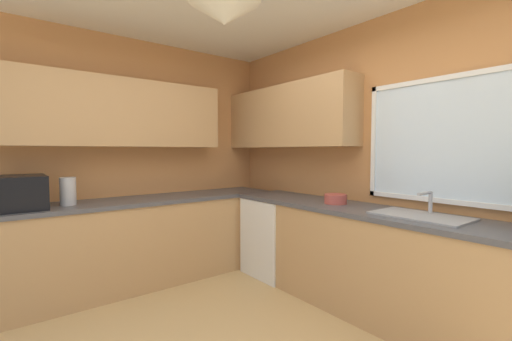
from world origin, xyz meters
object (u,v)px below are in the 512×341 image
Objects in this scene: microwave at (22,192)px; kettle at (68,191)px; dishwasher at (277,236)px; sink_assembly at (421,215)px; bowl at (335,199)px.

kettle is (0.02, 0.35, -0.02)m from microwave.
dishwasher is at bearing 74.30° from microwave.
kettle is 0.39× the size of sink_assembly.
kettle is 2.49m from bowl.
bowl is (0.81, 0.03, 0.52)m from dishwasher.
microwave reaches higher than bowl.
bowl is at bearing 2.13° from dishwasher.
dishwasher is 1.79× the size of microwave.
microwave is 1.85× the size of kettle.
bowl is (-0.81, -0.01, 0.04)m from sink_assembly.
dishwasher is 0.96m from bowl.
kettle is at bearing -107.75° from dishwasher.
kettle reaches higher than bowl.
microwave reaches higher than sink_assembly.
dishwasher is 1.69m from sink_assembly.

